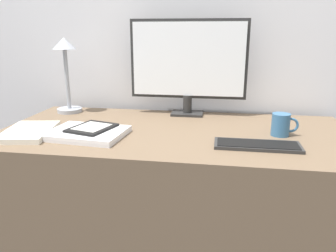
{
  "coord_description": "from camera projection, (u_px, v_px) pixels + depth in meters",
  "views": [
    {
      "loc": [
        0.18,
        -1.16,
        1.14
      ],
      "look_at": [
        -0.0,
        0.0,
        0.81
      ],
      "focal_mm": 35.0,
      "sensor_mm": 36.0,
      "label": 1
    }
  ],
  "objects": [
    {
      "name": "monitor",
      "position": [
        188.0,
        63.0,
        1.58
      ],
      "size": [
        0.57,
        0.11,
        0.46
      ],
      "color": "#262626",
      "rests_on": "desk"
    },
    {
      "name": "keyboard",
      "position": [
        257.0,
        145.0,
        1.18
      ],
      "size": [
        0.31,
        0.11,
        0.01
      ],
      "color": "#282828",
      "rests_on": "desk"
    },
    {
      "name": "laptop",
      "position": [
        87.0,
        133.0,
        1.3
      ],
      "size": [
        0.31,
        0.25,
        0.02
      ],
      "color": "silver",
      "rests_on": "desk"
    },
    {
      "name": "notebook",
      "position": [
        29.0,
        132.0,
        1.32
      ],
      "size": [
        0.22,
        0.29,
        0.02
      ],
      "color": "silver",
      "rests_on": "desk"
    },
    {
      "name": "desk",
      "position": [
        174.0,
        209.0,
        1.49
      ],
      "size": [
        1.47,
        0.71,
        0.75
      ],
      "color": "brown",
      "rests_on": "ground_plane"
    },
    {
      "name": "wall_back",
      "position": [
        187.0,
        21.0,
        1.66
      ],
      "size": [
        3.6,
        0.05,
        2.4
      ],
      "color": "silver",
      "rests_on": "ground_plane"
    },
    {
      "name": "desk_lamp",
      "position": [
        66.0,
        65.0,
        1.64
      ],
      "size": [
        0.13,
        0.13,
        0.37
      ],
      "color": "#999EA8",
      "rests_on": "desk"
    },
    {
      "name": "ereader",
      "position": [
        92.0,
        128.0,
        1.32
      ],
      "size": [
        0.19,
        0.21,
        0.01
      ],
      "color": "black",
      "rests_on": "laptop"
    },
    {
      "name": "coffee_mug",
      "position": [
        281.0,
        125.0,
        1.3
      ],
      "size": [
        0.11,
        0.07,
        0.09
      ],
      "color": "#336089",
      "rests_on": "desk"
    }
  ]
}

